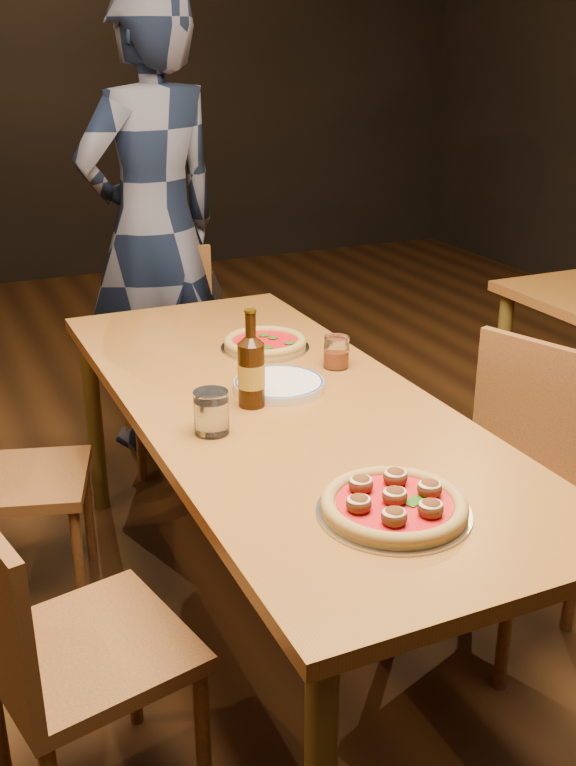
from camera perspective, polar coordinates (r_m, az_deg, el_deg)
name	(u,v)px	position (r m, az deg, el deg)	size (l,w,h in m)	color
ground	(281,623)	(2.74, -0.45, -15.77)	(9.00, 9.00, 0.00)	black
table_main	(281,424)	(2.38, -0.50, -2.75)	(0.80, 2.00, 0.75)	brown
chair_main_nw	(89,647)	(2.01, -13.14, -16.83)	(0.41, 0.41, 0.87)	#582717
chair_main_sw	(24,478)	(2.79, -17.26, -6.08)	(0.38, 0.38, 0.82)	#582717
chair_main_e	(494,496)	(2.54, 13.63, -7.37)	(0.43, 0.43, 0.91)	#582717
chair_end	(173,357)	(3.57, -7.67, 1.76)	(0.42, 0.42, 0.91)	#582717
pizza_meatball	(394,504)	(1.81, 7.12, -8.03)	(0.33, 0.33, 0.06)	#B7B7BF
pizza_margherita	(265,343)	(2.75, -1.54, 2.70)	(0.29, 0.29, 0.04)	#B7B7BF
plate_stack	(279,385)	(2.43, -0.60, -0.13)	(0.26, 0.26, 0.02)	white
beer_bottle	(251,373)	(2.29, -2.47, 0.70)	(0.07, 0.07, 0.26)	black
water_glass	(211,412)	(2.15, -5.14, -1.96)	(0.09, 0.09, 0.11)	white
amber_glass	(336,352)	(2.58, 3.25, 2.08)	(0.08, 0.08, 0.10)	#953710
diner	(154,228)	(3.65, -8.92, 10.18)	(0.69, 0.45, 1.90)	black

